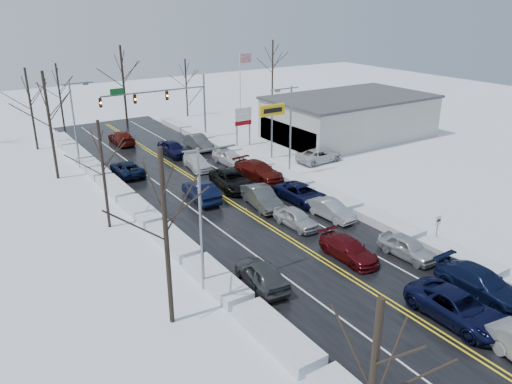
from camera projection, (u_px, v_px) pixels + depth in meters
ground at (278, 232)px, 38.12m from camera, size 160.00×160.00×0.00m
road_surface at (264, 223)px, 39.68m from camera, size 14.00×84.00×0.01m
snow_bank_left at (176, 247)px, 35.81m from camera, size 1.81×72.00×0.71m
snow_bank_right at (336, 203)px, 43.56m from camera, size 1.81×72.00×0.71m
traffic_signal_mast at (167, 99)px, 59.75m from camera, size 13.28×0.39×8.00m
tires_plus_sign at (272, 114)px, 54.16m from camera, size 3.20×0.34×6.00m
used_vehicles_sign at (243, 119)px, 59.45m from camera, size 2.20×0.22×4.65m
speed_limit_sign at (438, 225)px, 35.47m from camera, size 0.55×0.09×2.35m
flagpole at (241, 84)px, 67.14m from camera, size 1.87×1.20×10.00m
dealership_building at (350, 117)px, 63.44m from camera, size 20.40×12.40×5.30m
streetlight_ne at (289, 124)px, 48.24m from camera, size 3.20×0.25×9.00m
streetlight_sw at (203, 209)px, 28.85m from camera, size 3.20×0.25×9.00m
streetlight_nw at (76, 118)px, 50.71m from camera, size 3.20×0.25×9.00m
tree_left_a at (373, 377)px, 14.63m from camera, size 3.60×3.60×9.00m
tree_left_b at (164, 205)px, 25.05m from camera, size 4.00×4.00×10.00m
tree_left_c at (101, 154)px, 36.87m from camera, size 3.40×3.40×8.50m
tree_left_d at (47, 105)px, 46.93m from camera, size 4.20×4.20×10.50m
tree_left_e at (29, 93)px, 56.76m from camera, size 3.80×3.80×9.50m
tree_far_b at (58, 84)px, 64.80m from camera, size 3.60×3.60×9.00m
tree_far_c at (122, 71)px, 66.81m from camera, size 4.40×4.40×11.00m
tree_far_d at (186, 77)px, 73.71m from camera, size 3.40×3.40×8.50m
tree_far_e at (273, 60)px, 81.75m from camera, size 4.20×4.20×10.50m
queued_car_2 at (455, 320)px, 27.70m from camera, size 2.80×5.90×1.63m
queued_car_3 at (348, 258)px, 34.29m from camera, size 2.02×4.86×1.40m
queued_car_4 at (296, 226)px, 39.10m from camera, size 1.94×4.31×1.44m
queued_car_5 at (261, 206)px, 42.85m from camera, size 2.45×5.36×1.70m
queued_car_6 at (232, 188)px, 47.00m from camera, size 3.48×6.24×1.65m
queued_car_7 at (197, 168)px, 52.47m from camera, size 2.57×5.09×1.42m
queued_car_8 at (174, 156)px, 56.71m from camera, size 2.29×5.07×1.69m
queued_car_11 at (478, 295)px, 30.07m from camera, size 2.38×5.68×1.64m
queued_car_12 at (406, 257)px, 34.50m from camera, size 1.97×4.41×1.47m
queued_car_13 at (330, 218)px, 40.61m from camera, size 1.82×4.52×1.46m
queued_car_14 at (302, 202)px, 43.79m from camera, size 2.85×5.70×1.55m
queued_car_15 at (259, 179)px, 49.46m from camera, size 3.18×6.16×1.71m
queued_car_16 at (229, 164)px, 53.86m from camera, size 2.14×4.77×1.59m
queued_car_17 at (198, 149)px, 59.32m from camera, size 1.76×5.01×1.65m
oncoming_car_0 at (202, 200)px, 44.15m from camera, size 2.17×5.26×1.69m
oncoming_car_1 at (128, 175)px, 50.45m from camera, size 2.38×5.13×1.43m
oncoming_car_2 at (122, 144)px, 61.41m from camera, size 2.47×5.57×1.59m
oncoming_car_3 at (261, 285)px, 31.08m from camera, size 2.38×4.92×1.62m
parked_car_0 at (319, 162)px, 54.55m from camera, size 5.40×2.62×1.48m
parked_car_1 at (310, 147)px, 60.25m from camera, size 2.49×5.82×1.67m
parked_car_2 at (277, 142)px, 62.26m from camera, size 1.86×4.52×1.53m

